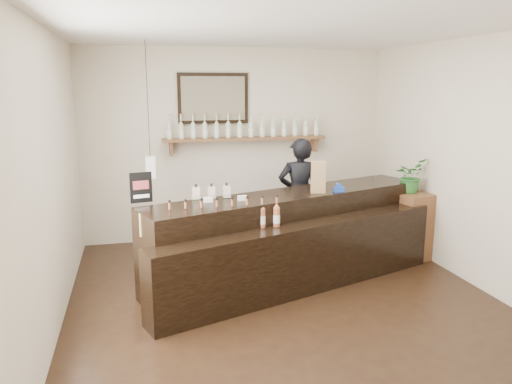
{
  "coord_description": "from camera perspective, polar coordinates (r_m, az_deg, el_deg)",
  "views": [
    {
      "loc": [
        -1.48,
        -4.76,
        2.25
      ],
      "look_at": [
        -0.15,
        0.7,
        1.06
      ],
      "focal_mm": 35.0,
      "sensor_mm": 36.0,
      "label": 1
    }
  ],
  "objects": [
    {
      "name": "tape_dispenser",
      "position": [
        5.99,
        9.43,
        0.39
      ],
      "size": [
        0.13,
        0.05,
        0.11
      ],
      "color": "#1A43B7",
      "rests_on": "counter"
    },
    {
      "name": "room_shell",
      "position": [
        5.02,
        3.56,
        5.69
      ],
      "size": [
        5.0,
        5.0,
        5.0
      ],
      "color": "beige",
      "rests_on": "ground"
    },
    {
      "name": "counter",
      "position": [
        5.88,
        4.36,
        -5.57
      ],
      "size": [
        3.67,
        2.13,
        1.19
      ],
      "color": "black",
      "rests_on": "ground"
    },
    {
      "name": "ground",
      "position": [
        5.47,
        3.32,
        -12.33
      ],
      "size": [
        5.0,
        5.0,
        0.0
      ],
      "primitive_type": "plane",
      "color": "black",
      "rests_on": "ground"
    },
    {
      "name": "side_cabinet",
      "position": [
        6.97,
        16.86,
        -3.59
      ],
      "size": [
        0.58,
        0.7,
        0.88
      ],
      "color": "brown",
      "rests_on": "ground"
    },
    {
      "name": "potted_plant",
      "position": [
        6.82,
        17.19,
        1.8
      ],
      "size": [
        0.53,
        0.52,
        0.44
      ],
      "primitive_type": "imported",
      "rotation": [
        0.0,
        0.0,
        0.69
      ],
      "color": "#2D702D",
      "rests_on": "side_cabinet"
    },
    {
      "name": "shopkeeper",
      "position": [
        6.8,
        4.96,
        0.42
      ],
      "size": [
        0.71,
        0.52,
        1.78
      ],
      "primitive_type": "imported",
      "rotation": [
        0.0,
        0.0,
        2.99
      ],
      "color": "black",
      "rests_on": "ground"
    },
    {
      "name": "promo_sign",
      "position": [
        5.49,
        -13.01,
        0.5
      ],
      "size": [
        0.24,
        0.07,
        0.33
      ],
      "color": "black",
      "rests_on": "counter"
    },
    {
      "name": "paper_bag",
      "position": [
        5.9,
        7.13,
        1.71
      ],
      "size": [
        0.2,
        0.17,
        0.37
      ],
      "color": "#977B49",
      "rests_on": "counter"
    },
    {
      "name": "back_wall_decor",
      "position": [
        7.28,
        -3.1,
        8.04
      ],
      "size": [
        2.66,
        0.96,
        1.69
      ],
      "color": "brown",
      "rests_on": "ground"
    }
  ]
}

